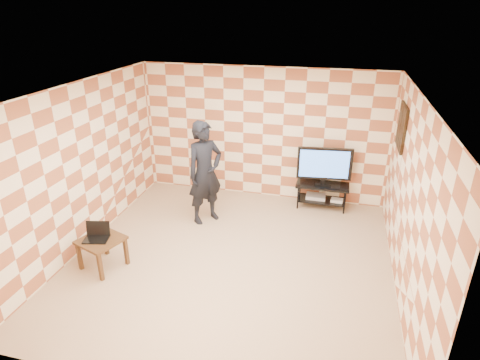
# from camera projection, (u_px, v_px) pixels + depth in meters

# --- Properties ---
(floor) EXTENTS (5.00, 5.00, 0.00)m
(floor) POSITION_uv_depth(u_px,v_px,m) (231.00, 260.00, 6.47)
(floor) COLOR tan
(floor) RESTS_ON ground
(wall_back) EXTENTS (5.00, 0.02, 2.70)m
(wall_back) POSITION_uv_depth(u_px,v_px,m) (263.00, 134.00, 8.13)
(wall_back) COLOR #F6E4BD
(wall_back) RESTS_ON ground
(wall_front) EXTENTS (5.00, 0.02, 2.70)m
(wall_front) POSITION_uv_depth(u_px,v_px,m) (158.00, 292.00, 3.70)
(wall_front) COLOR #F6E4BD
(wall_front) RESTS_ON ground
(wall_left) EXTENTS (0.02, 5.00, 2.70)m
(wall_left) POSITION_uv_depth(u_px,v_px,m) (81.00, 168.00, 6.47)
(wall_left) COLOR #F6E4BD
(wall_left) RESTS_ON ground
(wall_right) EXTENTS (0.02, 5.00, 2.70)m
(wall_right) POSITION_uv_depth(u_px,v_px,m) (410.00, 202.00, 5.36)
(wall_right) COLOR #F6E4BD
(wall_right) RESTS_ON ground
(ceiling) EXTENTS (5.00, 5.00, 0.02)m
(ceiling) POSITION_uv_depth(u_px,v_px,m) (229.00, 92.00, 5.37)
(ceiling) COLOR white
(ceiling) RESTS_ON wall_back
(wall_art) EXTENTS (0.04, 0.72, 0.72)m
(wall_art) POSITION_uv_depth(u_px,v_px,m) (402.00, 127.00, 6.50)
(wall_art) COLOR black
(wall_art) RESTS_ON wall_right
(tv_stand) EXTENTS (1.03, 0.46, 0.50)m
(tv_stand) POSITION_uv_depth(u_px,v_px,m) (322.00, 190.00, 7.99)
(tv_stand) COLOR black
(tv_stand) RESTS_ON floor
(tv) EXTENTS (1.05, 0.23, 0.76)m
(tv) POSITION_uv_depth(u_px,v_px,m) (324.00, 165.00, 7.76)
(tv) COLOR black
(tv) RESTS_ON tv_stand
(dvd_player) EXTENTS (0.39, 0.28, 0.06)m
(dvd_player) POSITION_uv_depth(u_px,v_px,m) (316.00, 196.00, 8.11)
(dvd_player) COLOR silver
(dvd_player) RESTS_ON tv_stand
(game_console) EXTENTS (0.25, 0.19, 0.05)m
(game_console) POSITION_uv_depth(u_px,v_px,m) (337.00, 200.00, 7.96)
(game_console) COLOR silver
(game_console) RESTS_ON tv_stand
(side_table) EXTENTS (0.75, 0.75, 0.50)m
(side_table) POSITION_uv_depth(u_px,v_px,m) (101.00, 244.00, 6.14)
(side_table) COLOR #362111
(side_table) RESTS_ON floor
(laptop) EXTENTS (0.42, 0.36, 0.24)m
(laptop) POSITION_uv_depth(u_px,v_px,m) (97.00, 235.00, 6.11)
(laptop) COLOR black
(laptop) RESTS_ON side_table
(person) EXTENTS (0.80, 0.84, 1.93)m
(person) POSITION_uv_depth(u_px,v_px,m) (205.00, 173.00, 7.28)
(person) COLOR black
(person) RESTS_ON floor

